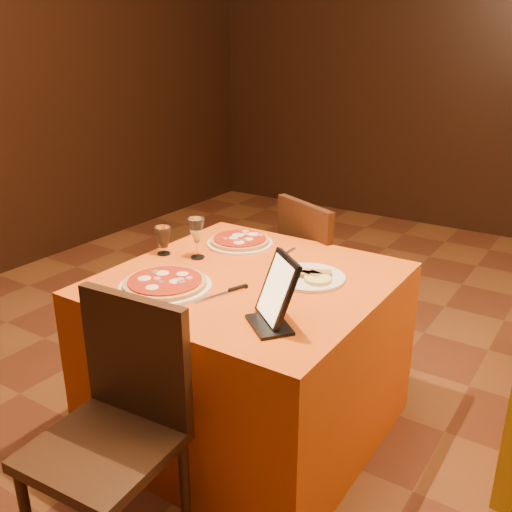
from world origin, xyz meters
The scene contains 13 objects.
floor centered at (0.00, 0.00, -0.01)m, with size 6.00×7.00×0.01m, color #5E2D19.
main_table centered at (-0.39, -0.02, 0.38)m, with size 1.10×1.10×0.75m, color #C54B0C.
chair_main_near centered at (-0.39, -0.86, 0.46)m, with size 0.47×0.47×0.91m, color black, non-canonical shape.
chair_main_far centered at (-0.39, 0.78, 0.46)m, with size 0.39×0.39×0.91m, color black, non-canonical shape.
pizza_near centered at (-0.60, -0.29, 0.77)m, with size 0.37×0.37×0.03m.
pizza_far centered at (-0.64, 0.29, 0.77)m, with size 0.32×0.32×0.03m.
cutlet_dish centered at (-0.17, 0.10, 0.76)m, with size 0.30×0.30×0.03m.
wine_glass centered at (-0.70, 0.04, 0.84)m, with size 0.07×0.07×0.19m, color #F0E188, non-canonical shape.
water_glass centered at (-0.86, -0.01, 0.81)m, with size 0.06×0.06×0.13m, color white, non-canonical shape.
tablet centered at (-0.09, -0.29, 0.87)m, with size 0.20×0.02×0.24m, color black.
knife centered at (-0.38, -0.23, 0.75)m, with size 0.22×0.02×0.01m, color silver.
fork_near centered at (-0.77, -0.24, 0.75)m, with size 0.16×0.02×0.01m, color silver.
fork_far centered at (-0.39, 0.31, 0.75)m, with size 0.15×0.02×0.01m, color #B3B2BA.
Camera 1 is at (0.83, -1.82, 1.67)m, focal length 40.00 mm.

